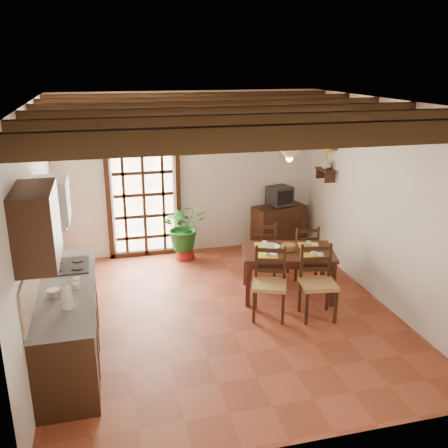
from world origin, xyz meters
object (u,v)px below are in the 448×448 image
object	(u,v)px
chair_near_right	(317,296)
chair_far_left	(262,259)
pendant_lamp	(290,153)
sideboard	(278,227)
potted_plant	(184,227)
crt_tv	(280,196)
kitchen_counter	(69,322)
chair_near_left	(269,296)
dining_table	(288,256)
chair_far_right	(303,260)

from	to	relation	value
chair_near_right	chair_far_left	xyz separation A→B (m)	(-0.30, 1.42, -0.01)
chair_near_right	pendant_lamp	size ratio (longest dim) A/B	1.15
sideboard	potted_plant	bearing A→B (deg)	169.94
crt_tv	pendant_lamp	bearing A→B (deg)	-123.19
kitchen_counter	chair_far_left	xyz separation A→B (m)	(2.84, 1.66, -0.18)
chair_near_left	chair_near_right	size ratio (longest dim) A/B	0.97
kitchen_counter	chair_near_left	distance (m)	2.56
chair_near_right	chair_far_left	world-z (taller)	chair_near_right
dining_table	chair_near_left	distance (m)	0.79
sideboard	potted_plant	xyz separation A→B (m)	(-1.75, -0.13, 0.17)
crt_tv	chair_far_right	bearing A→B (deg)	-109.19
chair_far_right	sideboard	bearing A→B (deg)	-92.98
chair_far_left	potted_plant	size ratio (longest dim) A/B	0.44
kitchen_counter	chair_near_left	size ratio (longest dim) A/B	2.38
sideboard	kitchen_counter	bearing A→B (deg)	-155.69
kitchen_counter	dining_table	world-z (taller)	kitchen_counter
kitchen_counter	potted_plant	bearing A→B (deg)	56.47
dining_table	chair_near_right	bearing A→B (deg)	-63.98
chair_far_left	chair_far_right	bearing A→B (deg)	179.15
chair_far_right	potted_plant	xyz separation A→B (m)	(-1.68, 1.19, 0.30)
chair_near_right	chair_far_left	size ratio (longest dim) A/B	1.04
chair_near_left	chair_near_right	world-z (taller)	chair_near_right
chair_far_right	pendant_lamp	xyz separation A→B (m)	(-0.47, -0.46, 1.81)
potted_plant	pendant_lamp	world-z (taller)	pendant_lamp
kitchen_counter	potted_plant	distance (m)	3.23
dining_table	chair_far_left	distance (m)	0.79
kitchen_counter	pendant_lamp	size ratio (longest dim) A/B	2.66
dining_table	sideboard	bearing A→B (deg)	87.83
dining_table	chair_far_right	bearing A→B (deg)	63.71
chair_far_right	pendant_lamp	distance (m)	1.92
sideboard	crt_tv	distance (m)	0.59
chair_near_right	potted_plant	world-z (taller)	potted_plant
sideboard	dining_table	bearing A→B (deg)	-120.53
chair_near_right	crt_tv	xyz separation A→B (m)	(0.39, 2.58, 0.68)
chair_near_right	sideboard	world-z (taller)	chair_near_right
sideboard	crt_tv	world-z (taller)	crt_tv
dining_table	sideboard	size ratio (longest dim) A/B	1.55
potted_plant	kitchen_counter	bearing A→B (deg)	-123.53
crt_tv	potted_plant	world-z (taller)	potted_plant
chair_near_left	potted_plant	distance (m)	2.43
dining_table	chair_near_right	size ratio (longest dim) A/B	1.48
kitchen_counter	pendant_lamp	xyz separation A→B (m)	(2.99, 1.05, 1.60)
chair_near_right	potted_plant	size ratio (longest dim) A/B	0.45
dining_table	potted_plant	world-z (taller)	potted_plant
chair_near_left	potted_plant	size ratio (longest dim) A/B	0.44
dining_table	pendant_lamp	size ratio (longest dim) A/B	1.71
chair_near_left	potted_plant	bearing A→B (deg)	128.96
kitchen_counter	pendant_lamp	distance (m)	3.55
pendant_lamp	chair_near_right	bearing A→B (deg)	-79.44
chair_far_right	potted_plant	world-z (taller)	potted_plant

